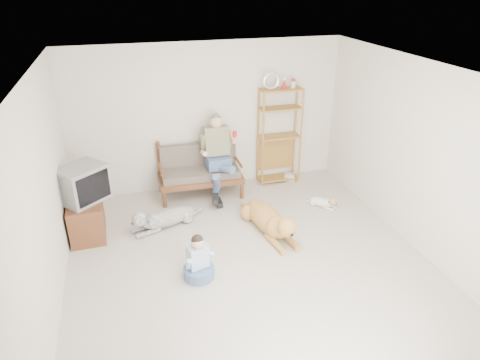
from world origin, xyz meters
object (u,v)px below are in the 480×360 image
object	(u,v)px
loveseat	(200,170)
etagere	(279,135)
golden_retriever	(270,221)
tv_stand	(86,217)

from	to	relation	value
loveseat	etagere	bearing A→B (deg)	6.83
golden_retriever	etagere	bearing A→B (deg)	56.70
etagere	golden_retriever	size ratio (longest dim) A/B	1.30
tv_stand	etagere	bearing A→B (deg)	14.35
tv_stand	golden_retriever	bearing A→B (deg)	-16.57
loveseat	golden_retriever	size ratio (longest dim) A/B	0.92
etagere	loveseat	bearing A→B (deg)	-174.77
loveseat	golden_retriever	world-z (taller)	loveseat
etagere	tv_stand	bearing A→B (deg)	-164.21
etagere	tv_stand	xyz separation A→B (m)	(-3.56, -1.01, -0.64)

